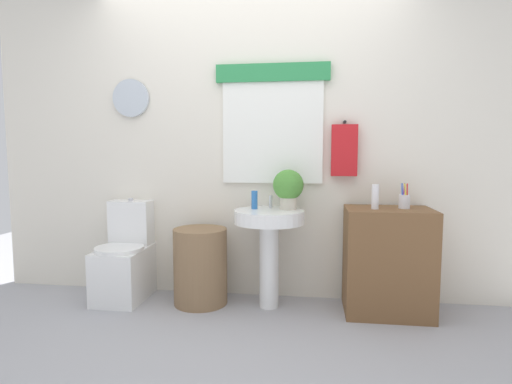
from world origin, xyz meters
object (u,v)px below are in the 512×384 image
Objects in this scene: pedestal_sink at (269,233)px; lotion_bottle at (375,197)px; toilet at (125,261)px; toothbrush_cup at (404,201)px; soap_bottle at (254,200)px; potted_plant at (288,187)px; laundry_hamper at (200,266)px; wooden_cabinet at (388,261)px.

lotion_bottle reaches higher than pedestal_sink.
toilet is at bearing 178.30° from pedestal_sink.
pedestal_sink is 4.09× the size of toothbrush_cup.
toilet is 5.76× the size of soap_bottle.
soap_bottle reaches higher than pedestal_sink.
soap_bottle is 0.90m from lotion_bottle.
pedestal_sink is at bearing -22.62° from soap_bottle.
toothbrush_cup is (0.85, -0.04, -0.09)m from potted_plant.
soap_bottle is at bearing 157.38° from pedestal_sink.
toilet is at bearing -178.93° from potted_plant.
laundry_hamper is 4.26× the size of soap_bottle.
laundry_hamper is at bearing 178.26° from lotion_bottle.
wooden_cabinet is 2.56× the size of potted_plant.
toothbrush_cup is at bearing 1.14° from pedestal_sink.
laundry_hamper is (0.64, -0.04, -0.01)m from toilet.
wooden_cabinet reaches higher than pedestal_sink.
wooden_cabinet is 1.09m from soap_bottle.
lotion_bottle is (-0.11, -0.04, 0.48)m from wooden_cabinet.
toothbrush_cup is at bearing -2.72° from potted_plant.
pedestal_sink is at bearing 180.00° from wooden_cabinet.
lotion_bottle is at bearing -159.74° from wooden_cabinet.
lotion_bottle is at bearing -5.75° from soap_bottle.
lotion_bottle is at bearing -2.96° from pedestal_sink.
pedestal_sink is 0.28m from soap_bottle.
potted_plant reaches higher than toothbrush_cup.
potted_plant is 1.71× the size of lotion_bottle.
pedestal_sink is 0.96× the size of wooden_cabinet.
toilet reaches higher than pedestal_sink.
soap_bottle is at bearing 178.43° from toothbrush_cup.
wooden_cabinet is at bearing -0.98° from toilet.
soap_bottle is (-0.12, 0.05, 0.25)m from pedestal_sink.
toothbrush_cup reaches higher than pedestal_sink.
soap_bottle is at bearing 174.25° from lotion_bottle.
potted_plant reaches higher than pedestal_sink.
toothbrush_cup is (0.99, 0.02, 0.26)m from pedestal_sink.
pedestal_sink is 0.90m from wooden_cabinet.
wooden_cabinet is 4.24× the size of toothbrush_cup.
laundry_hamper is at bearing -174.99° from potted_plant.
lotion_bottle is at bearing -8.98° from potted_plant.
pedestal_sink is (1.19, -0.04, 0.27)m from toilet.
toothbrush_cup reaches higher than wooden_cabinet.
toilet is 4.37× the size of toothbrush_cup.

